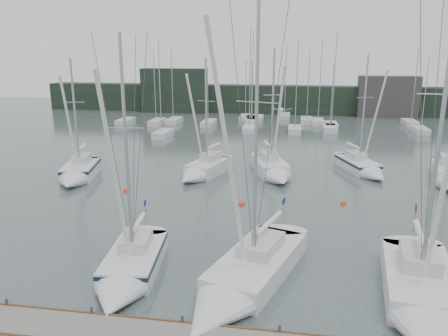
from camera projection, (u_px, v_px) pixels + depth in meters
The scene contains 16 objects.
ground at pixel (242, 285), 21.73m from camera, with size 160.00×160.00×0.00m, color #43524F.
far_treeline at pixel (283, 99), 80.14m from camera, with size 90.00×4.00×5.00m, color black.
far_building_left at pixel (174, 91), 80.93m from camera, with size 12.00×3.00×8.00m, color black.
far_building_right at pixel (388, 97), 75.20m from camera, with size 10.00×3.00×7.00m, color #3E3B39.
mast_forest at pixel (275, 124), 66.39m from camera, with size 54.37×23.59×14.26m.
sailboat_near_left at pixel (128, 273), 21.79m from camera, with size 3.44×8.22×12.97m.
sailboat_near_center at pixel (239, 285), 20.72m from camera, with size 6.04×10.77×15.30m.
sailboat_near_right at pixel (424, 304), 19.04m from camera, with size 4.30×9.91×16.13m.
sailboat_mid_a at pixel (77, 174), 38.95m from camera, with size 4.17×7.78×11.46m.
sailboat_mid_b at pixel (202, 171), 39.96m from camera, with size 4.50×7.75×11.43m.
sailboat_mid_c at pixel (274, 171), 39.83m from camera, with size 4.67×8.02×12.28m.
sailboat_mid_d at pixel (364, 168), 41.03m from camera, with size 4.77×7.96×11.79m.
buoy_a at pixel (242, 205), 32.96m from camera, with size 0.54×0.54×0.54m, color red.
buoy_b at pixel (344, 204), 33.06m from camera, with size 0.51×0.51×0.51m, color red.
buoy_c at pixel (127, 192), 36.01m from camera, with size 0.59×0.59×0.59m, color red.
seagull at pixel (281, 110), 22.61m from camera, with size 1.06×0.48×0.21m.
Camera 1 is at (2.22, -19.34, 11.31)m, focal length 35.00 mm.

